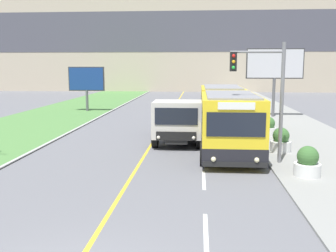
{
  "coord_description": "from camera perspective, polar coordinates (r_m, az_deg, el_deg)",
  "views": [
    {
      "loc": [
        2.54,
        -6.34,
        4.19
      ],
      "look_at": [
        1.1,
        11.75,
        1.4
      ],
      "focal_mm": 42.0,
      "sensor_mm": 36.0,
      "label": 1
    }
  ],
  "objects": [
    {
      "name": "billboard_small",
      "position": [
        37.11,
        -11.75,
        6.51
      ],
      "size": [
        3.32,
        0.24,
        4.1
      ],
      "color": "#59595B",
      "rests_on": "ground_plane"
    },
    {
      "name": "apartment_block_background",
      "position": [
        68.06,
        2.47,
        12.89
      ],
      "size": [
        80.0,
        8.04,
        18.26
      ],
      "color": "#BCAD93",
      "rests_on": "ground_plane"
    },
    {
      "name": "planter_round_near",
      "position": [
        15.67,
        19.59,
        -5.07
      ],
      "size": [
        0.99,
        0.99,
        1.15
      ],
      "color": "silver",
      "rests_on": "sidewalk_right"
    },
    {
      "name": "planter_round_third",
      "position": [
        23.91,
        14.37,
        -0.22
      ],
      "size": [
        0.93,
        0.93,
        1.13
      ],
      "color": "silver",
      "rests_on": "sidewalk_right"
    },
    {
      "name": "traffic_light_mast",
      "position": [
        17.02,
        13.94,
        5.53
      ],
      "size": [
        2.28,
        0.32,
        5.16
      ],
      "color": "slate",
      "rests_on": "ground_plane"
    },
    {
      "name": "city_bus",
      "position": [
        21.46,
        8.31,
        1.43
      ],
      "size": [
        2.72,
        12.5,
        2.93
      ],
      "color": "yellow",
      "rests_on": "ground_plane"
    },
    {
      "name": "dump_truck",
      "position": [
        21.28,
        1.52,
        0.69
      ],
      "size": [
        2.57,
        6.61,
        2.39
      ],
      "color": "black",
      "rests_on": "ground_plane"
    },
    {
      "name": "planter_round_second",
      "position": [
        19.72,
        16.05,
        -2.11
      ],
      "size": [
        0.99,
        0.99,
        1.17
      ],
      "color": "silver",
      "rests_on": "sidewalk_right"
    },
    {
      "name": "billboard_large",
      "position": [
        33.05,
        15.24,
        8.39
      ],
      "size": [
        4.55,
        0.24,
        5.56
      ],
      "color": "#59595B",
      "rests_on": "ground_plane"
    }
  ]
}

